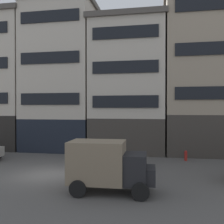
# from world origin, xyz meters

# --- Properties ---
(ground_plane) EXTENTS (120.00, 120.00, 0.00)m
(ground_plane) POSITION_xyz_m (0.00, 0.00, 0.00)
(ground_plane) COLOR #4C4947
(building_center_left) EXTENTS (7.46, 6.89, 15.43)m
(building_center_left) POSITION_xyz_m (-3.03, 10.29, 7.76)
(building_center_left) COLOR black
(building_center_left) RESTS_ON ground_plane
(building_center_right) EXTENTS (7.59, 6.89, 13.15)m
(building_center_right) POSITION_xyz_m (4.15, 10.29, 6.62)
(building_center_right) COLOR #38332D
(building_center_right) RESTS_ON ground_plane
(building_far_right) EXTENTS (8.67, 6.89, 15.49)m
(building_far_right) POSITION_xyz_m (11.93, 10.29, 7.79)
(building_far_right) COLOR #38332D
(building_far_right) RESTS_ON ground_plane
(delivery_truck_near) EXTENTS (4.39, 2.21, 2.62)m
(delivery_truck_near) POSITION_xyz_m (4.58, -2.79, 1.42)
(delivery_truck_near) COLOR black
(delivery_truck_near) RESTS_ON ground_plane
(pedestrian_officer) EXTENTS (0.39, 0.39, 1.79)m
(pedestrian_officer) POSITION_xyz_m (1.35, 3.71, 0.98)
(pedestrian_officer) COLOR #38332D
(pedestrian_officer) RESTS_ON ground_plane
(fire_hydrant_curbside) EXTENTS (0.24, 0.24, 0.83)m
(fire_hydrant_curbside) POSITION_xyz_m (9.33, 6.05, 0.43)
(fire_hydrant_curbside) COLOR maroon
(fire_hydrant_curbside) RESTS_ON ground_plane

